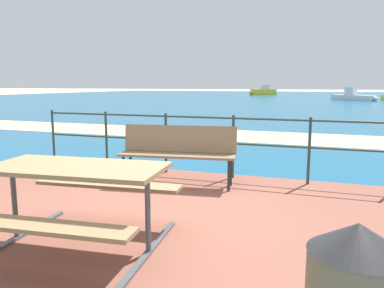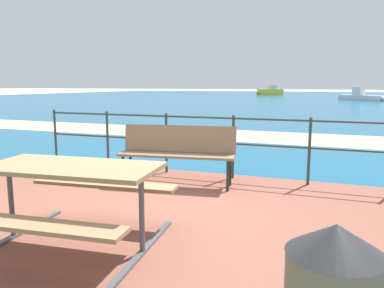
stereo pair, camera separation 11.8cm
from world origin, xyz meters
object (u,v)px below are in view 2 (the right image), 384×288
(boat_near, at_px, (270,91))
(park_bench, at_px, (178,148))
(boat_far, at_px, (361,97))
(picnic_table, at_px, (72,185))

(boat_near, bearing_deg, park_bench, 58.11)
(boat_near, bearing_deg, boat_far, 84.88)
(park_bench, xyz_separation_m, boat_near, (-6.99, 52.59, -0.07))
(boat_near, distance_m, boat_far, 20.64)
(park_bench, relative_size, boat_far, 0.41)
(picnic_table, relative_size, boat_far, 0.41)
(picnic_table, distance_m, boat_far, 38.24)
(park_bench, height_order, boat_near, boat_near)
(boat_near, relative_size, boat_far, 0.93)
(picnic_table, distance_m, park_bench, 2.40)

